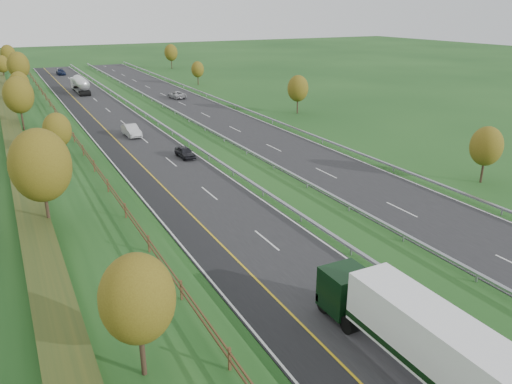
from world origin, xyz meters
TOP-DOWN VIEW (x-y plane):
  - ground at (8.00, 55.00)m, footprint 400.00×400.00m
  - near_carriageway at (0.00, 60.00)m, footprint 10.50×200.00m
  - far_carriageway at (16.50, 60.00)m, footprint 10.50×200.00m
  - hard_shoulder at (-3.75, 60.00)m, footprint 3.00×200.00m
  - lane_markings at (6.40, 59.88)m, footprint 26.75×200.00m
  - embankment_left at (-13.00, 60.00)m, footprint 12.00×200.00m
  - hedge_left at (-15.00, 60.00)m, footprint 2.20×180.00m
  - fence_left at (-8.50, 59.59)m, footprint 0.12×189.06m
  - median_barrier_near at (5.70, 60.00)m, footprint 0.32×200.00m
  - median_barrier_far at (10.80, 60.00)m, footprint 0.32×200.00m
  - outer_barrier_far at (22.30, 60.00)m, footprint 0.32×200.00m
  - trees_left at (-12.64, 56.63)m, footprint 6.64×164.30m
  - trees_far at (29.80, 89.21)m, footprint 8.45×118.60m
  - box_lorry at (0.55, 4.80)m, footprint 2.58×16.28m
  - road_tanker at (0.23, 105.47)m, footprint 2.40×11.22m
  - car_dark_near at (3.39, 48.00)m, footprint 1.76×4.00m
  - car_silver_mid at (0.25, 61.84)m, footprint 1.98×5.05m
  - car_small_far at (0.32, 139.51)m, footprint 2.10×5.08m
  - car_oncoming at (16.32, 89.28)m, footprint 2.79×5.24m

SIDE VIEW (x-z plane):
  - ground at x=8.00m, z-range 0.00..0.00m
  - near_carriageway at x=0.00m, z-range 0.00..0.04m
  - far_carriageway at x=16.50m, z-range 0.00..0.04m
  - hard_shoulder at x=-3.75m, z-range 0.00..0.04m
  - lane_markings at x=6.40m, z-range 0.04..0.05m
  - median_barrier_near at x=5.70m, z-range 0.26..0.97m
  - median_barrier_far at x=10.80m, z-range 0.26..0.97m
  - outer_barrier_far at x=22.30m, z-range 0.26..0.97m
  - car_dark_near at x=3.39m, z-range 0.04..1.38m
  - car_oncoming at x=16.32m, z-range 0.04..1.44m
  - car_small_far at x=0.32m, z-range 0.04..1.51m
  - car_silver_mid at x=0.25m, z-range 0.04..1.68m
  - embankment_left at x=-13.00m, z-range 0.00..2.00m
  - road_tanker at x=0.23m, z-range 0.13..3.59m
  - box_lorry at x=0.55m, z-range 0.30..4.36m
  - hedge_left at x=-15.00m, z-range 2.00..3.10m
  - fence_left at x=-8.50m, z-range 2.13..3.33m
  - trees_far at x=29.80m, z-range 0.69..7.81m
  - trees_left at x=-12.64m, z-range 2.53..10.20m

